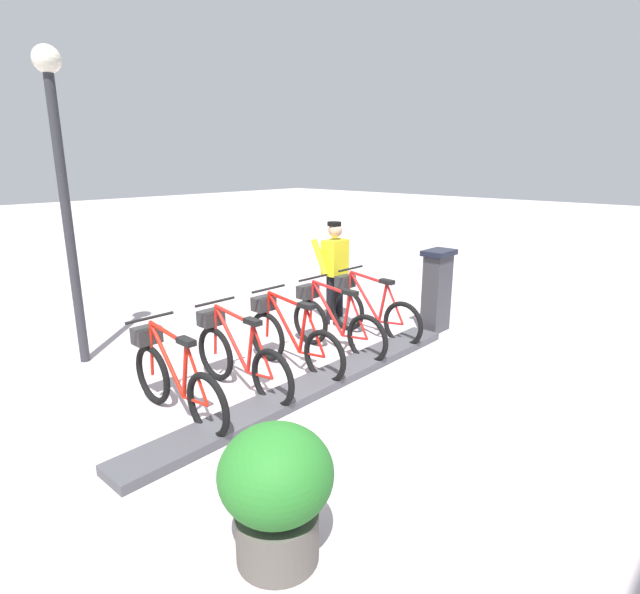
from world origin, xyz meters
TOP-DOWN VIEW (x-y plane):
  - ground_plane at (0.00, 0.00)m, footprint 60.00×60.00m
  - dock_rail_base at (0.00, 0.00)m, footprint 0.44×4.99m
  - payment_kiosk at (0.05, -2.84)m, footprint 0.36×0.52m
  - bike_docked_0 at (0.62, -1.90)m, footprint 1.72×0.54m
  - bike_docked_1 at (0.62, -1.06)m, footprint 1.72×0.54m
  - bike_docked_2 at (0.62, -0.22)m, footprint 1.72×0.54m
  - bike_docked_3 at (0.62, 0.62)m, footprint 1.72×0.54m
  - bike_docked_4 at (0.62, 1.46)m, footprint 1.72×0.54m
  - worker_near_rack at (1.46, -2.05)m, footprint 0.47×0.63m
  - lamp_post at (2.86, 1.43)m, footprint 0.32×0.32m
  - planter_bush at (-1.60, 2.08)m, footprint 0.76×0.76m

SIDE VIEW (x-z plane):
  - ground_plane at x=0.00m, z-range 0.00..0.00m
  - dock_rail_base at x=0.00m, z-range 0.00..0.10m
  - bike_docked_0 at x=0.62m, z-range -0.08..0.94m
  - bike_docked_1 at x=0.62m, z-range -0.08..0.94m
  - bike_docked_2 at x=0.62m, z-range -0.08..0.94m
  - bike_docked_3 at x=0.62m, z-range -0.08..0.94m
  - bike_docked_4 at x=0.62m, z-range -0.08..0.94m
  - planter_bush at x=-1.60m, z-range 0.06..1.03m
  - payment_kiosk at x=0.05m, z-range 0.03..1.31m
  - worker_near_rack at x=1.46m, z-range 0.08..1.74m
  - lamp_post at x=2.86m, z-range 0.61..4.49m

